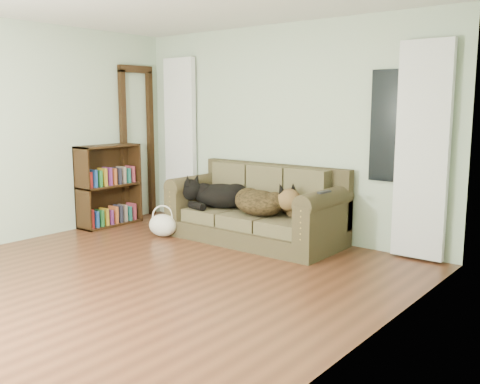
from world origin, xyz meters
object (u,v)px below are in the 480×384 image
Objects in this scene: sofa at (254,204)px; bookshelf at (109,189)px; dog_shepherd at (263,203)px; tote_bag at (163,224)px; dog_black_lab at (218,197)px.

bookshelf is at bearing -165.22° from sofa.
bookshelf is (-2.23, -0.48, 0.01)m from dog_shepherd.
sofa is 1.94× the size of bookshelf.
dog_shepherd reaches higher than tote_bag.
tote_bag is (-1.02, -0.54, -0.29)m from sofa.
dog_shepherd is at bearing -21.30° from sofa.
tote_bag is at bearing -152.28° from sofa.
dog_shepherd is at bearing 21.46° from tote_bag.
dog_black_lab is (-0.55, -0.03, 0.03)m from sofa.
bookshelf is at bearing -179.68° from tote_bag.
sofa is 5.50× the size of tote_bag.
dog_shepherd is (0.17, -0.07, 0.04)m from sofa.
tote_bag is (-0.48, -0.51, -0.32)m from dog_black_lab.
dog_black_lab is at bearing 47.10° from tote_bag.
tote_bag is (-1.20, -0.47, -0.33)m from dog_shepherd.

